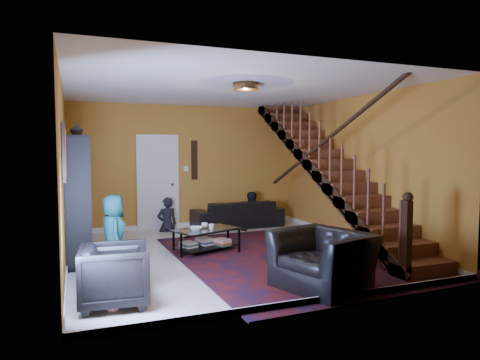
# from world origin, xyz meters

# --- Properties ---
(floor) EXTENTS (5.50, 5.50, 0.00)m
(floor) POSITION_xyz_m (0.00, 0.00, 0.00)
(floor) COLOR beige
(floor) RESTS_ON ground
(room) EXTENTS (5.50, 5.50, 5.50)m
(room) POSITION_xyz_m (-1.33, 1.33, 0.05)
(room) COLOR #BB6529
(room) RESTS_ON ground
(staircase) EXTENTS (0.95, 5.02, 3.18)m
(staircase) POSITION_xyz_m (2.12, -0.00, 1.40)
(staircase) COLOR brown
(staircase) RESTS_ON floor
(bookshelf) EXTENTS (0.35, 1.80, 2.00)m
(bookshelf) POSITION_xyz_m (-2.40, 0.60, 0.96)
(bookshelf) COLOR black
(bookshelf) RESTS_ON floor
(door) EXTENTS (0.82, 0.05, 2.05)m
(door) POSITION_xyz_m (-0.70, 2.73, 1.02)
(door) COLOR silver
(door) RESTS_ON floor
(framed_picture) EXTENTS (0.04, 0.74, 0.74)m
(framed_picture) POSITION_xyz_m (-2.57, -0.90, 1.75)
(framed_picture) COLOR maroon
(framed_picture) RESTS_ON room
(wall_hanging) EXTENTS (0.14, 0.03, 0.90)m
(wall_hanging) POSITION_xyz_m (0.15, 2.73, 1.55)
(wall_hanging) COLOR black
(wall_hanging) RESTS_ON room
(ceiling_fixture) EXTENTS (0.40, 0.40, 0.10)m
(ceiling_fixture) POSITION_xyz_m (0.00, -0.80, 2.74)
(ceiling_fixture) COLOR #3F2814
(ceiling_fixture) RESTS_ON room
(rug) EXTENTS (4.01, 4.55, 0.02)m
(rug) POSITION_xyz_m (1.05, -0.68, 0.01)
(rug) COLOR #490F0D
(rug) RESTS_ON floor
(sofa) EXTENTS (2.10, 0.87, 0.61)m
(sofa) POSITION_xyz_m (1.06, 2.30, 0.30)
(sofa) COLOR black
(sofa) RESTS_ON floor
(armchair_left) EXTENTS (0.84, 0.82, 0.70)m
(armchair_left) POSITION_xyz_m (-2.05, -1.89, 0.35)
(armchair_left) COLOR black
(armchair_left) RESTS_ON floor
(armchair_right) EXTENTS (1.29, 1.38, 0.74)m
(armchair_right) POSITION_xyz_m (0.48, -2.25, 0.37)
(armchair_right) COLOR black
(armchair_right) RESTS_ON floor
(person_adult_a) EXTENTS (0.46, 0.32, 1.20)m
(person_adult_a) POSITION_xyz_m (-0.58, 2.35, 0.15)
(person_adult_a) COLOR black
(person_adult_a) RESTS_ON sofa
(person_adult_b) EXTENTS (0.64, 0.51, 1.25)m
(person_adult_b) POSITION_xyz_m (1.40, 2.35, 0.17)
(person_adult_b) COLOR black
(person_adult_b) RESTS_ON sofa
(person_child) EXTENTS (0.39, 0.58, 1.15)m
(person_child) POSITION_xyz_m (-1.95, -0.55, 0.57)
(person_child) COLOR #17535A
(person_child) RESTS_ON armchair_left
(coffee_table) EXTENTS (1.23, 0.98, 0.41)m
(coffee_table) POSITION_xyz_m (-0.34, 0.18, 0.23)
(coffee_table) COLOR black
(coffee_table) RESTS_ON floor
(cup_a) EXTENTS (0.12, 0.12, 0.09)m
(cup_a) POSITION_xyz_m (-0.34, 0.28, 0.46)
(cup_a) COLOR #999999
(cup_a) RESTS_ON coffee_table
(cup_b) EXTENTS (0.12, 0.12, 0.09)m
(cup_b) POSITION_xyz_m (-0.27, 0.10, 0.46)
(cup_b) COLOR #999999
(cup_b) RESTS_ON coffee_table
(bowl) EXTENTS (0.28, 0.28, 0.06)m
(bowl) POSITION_xyz_m (-0.54, 0.12, 0.44)
(bowl) COLOR #999999
(bowl) RESTS_ON coffee_table
(vase) EXTENTS (0.18, 0.18, 0.19)m
(vase) POSITION_xyz_m (-2.41, 0.10, 2.10)
(vase) COLOR #999999
(vase) RESTS_ON bookshelf
(popcorn_bucket) EXTENTS (0.18, 0.18, 0.16)m
(popcorn_bucket) POSITION_xyz_m (-2.10, -2.08, 0.10)
(popcorn_bucket) COLOR red
(popcorn_bucket) RESTS_ON rug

